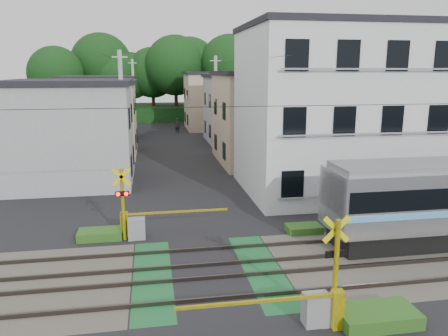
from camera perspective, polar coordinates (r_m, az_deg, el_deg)
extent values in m
plane|color=black|center=(15.51, -2.08, -13.53)|extent=(120.00, 120.00, 0.00)
cube|color=#47423A|center=(15.50, -2.08, -13.52)|extent=(120.00, 6.00, 0.00)
cube|color=black|center=(15.50, -2.08, -13.51)|extent=(5.20, 120.00, 0.00)
cube|color=#145126|center=(15.40, -9.32, -13.86)|extent=(1.30, 6.00, 0.00)
cube|color=#145126|center=(15.83, 4.93, -12.96)|extent=(1.30, 6.00, 0.00)
cube|color=#3F3833|center=(13.81, -1.00, -16.70)|extent=(120.00, 0.08, 0.14)
cube|color=#3F3833|center=(15.03, -1.83, -14.12)|extent=(120.00, 0.08, 0.14)
cube|color=#3F3833|center=(15.92, -2.33, -12.52)|extent=(120.00, 0.08, 0.14)
cube|color=#3F3833|center=(17.19, -2.94, -10.56)|extent=(120.00, 0.08, 0.14)
cube|color=black|center=(18.74, 20.46, -8.71)|extent=(2.15, 1.97, 0.54)
cube|color=black|center=(17.06, 14.07, -3.10)|extent=(0.10, 2.16, 1.40)
cylinder|color=yellow|center=(12.47, 14.36, -13.11)|extent=(0.14, 0.14, 3.00)
cube|color=yellow|center=(12.09, 14.48, -7.78)|extent=(0.77, 0.05, 0.77)
cube|color=yellow|center=(12.09, 14.48, -7.78)|extent=(0.77, 0.05, 0.77)
cube|color=black|center=(12.35, 14.30, -10.83)|extent=(0.55, 0.05, 0.20)
sphere|color=#FF0C07|center=(12.34, 13.49, -10.80)|extent=(0.16, 0.16, 0.16)
sphere|color=#FF0C07|center=(12.46, 14.87, -10.64)|extent=(0.16, 0.16, 0.16)
cube|color=gray|center=(12.78, 11.94, -17.64)|extent=(0.70, 0.50, 0.90)
cube|color=yellow|center=(12.71, 14.59, -17.45)|extent=(0.30, 0.30, 1.10)
cube|color=yellow|center=(11.81, 4.24, -17.00)|extent=(4.20, 0.08, 0.08)
cylinder|color=yellow|center=(18.24, -13.06, -4.71)|extent=(0.14, 0.14, 3.00)
cube|color=yellow|center=(17.83, -13.27, -1.12)|extent=(0.77, 0.05, 0.77)
cube|color=yellow|center=(17.83, -13.27, -1.12)|extent=(0.77, 0.05, 0.77)
cube|color=black|center=(18.01, -13.16, -3.28)|extent=(0.55, 0.05, 0.20)
sphere|color=#FF0C07|center=(17.96, -13.68, -3.35)|extent=(0.16, 0.16, 0.16)
sphere|color=#FF0C07|center=(17.94, -12.66, -3.32)|extent=(0.16, 0.16, 0.16)
cube|color=gray|center=(18.55, -11.34, -7.76)|extent=(0.70, 0.50, 0.90)
cube|color=yellow|center=(18.78, -12.87, -7.25)|extent=(0.30, 0.30, 1.10)
cube|color=yellow|center=(18.62, -5.99, -5.70)|extent=(4.20, 0.08, 0.08)
cube|color=silver|center=(25.58, 14.23, 7.01)|extent=(10.00, 8.00, 9.00)
cube|color=black|center=(25.58, 14.82, 17.43)|extent=(10.20, 8.16, 0.30)
cube|color=black|center=(21.05, 8.94, -2.20)|extent=(1.10, 0.06, 1.40)
cube|color=black|center=(21.95, 15.02, -1.88)|extent=(1.10, 0.06, 1.40)
cube|color=black|center=(23.06, 20.57, -1.56)|extent=(1.10, 0.06, 1.40)
cube|color=black|center=(24.38, 25.56, -1.27)|extent=(1.10, 0.06, 1.40)
cube|color=gray|center=(22.45, 18.07, -3.34)|extent=(9.00, 0.06, 0.08)
cube|color=black|center=(20.50, 9.22, 5.93)|extent=(1.10, 0.06, 1.40)
cube|color=black|center=(21.42, 15.48, 5.92)|extent=(1.10, 0.06, 1.40)
cube|color=black|center=(22.56, 21.16, 5.85)|extent=(1.10, 0.06, 1.40)
cube|color=black|center=(23.90, 26.24, 5.73)|extent=(1.10, 0.06, 1.40)
cube|color=gray|center=(21.85, 18.61, 4.25)|extent=(9.00, 0.06, 0.08)
cube|color=black|center=(20.38, 9.53, 14.34)|extent=(1.10, 0.06, 1.40)
cube|color=black|center=(21.30, 15.96, 13.95)|extent=(1.10, 0.06, 1.40)
cube|color=black|center=(22.45, 21.78, 13.46)|extent=(1.10, 0.06, 1.40)
cube|color=black|center=(23.79, 26.96, 12.91)|extent=(1.10, 0.06, 1.40)
cube|color=gray|center=(21.65, 19.17, 12.13)|extent=(9.00, 0.06, 0.08)
cube|color=#9FA1A4|center=(28.46, -19.13, 4.19)|extent=(7.00, 7.00, 6.00)
cube|color=black|center=(28.21, -19.59, 10.53)|extent=(7.35, 7.35, 0.30)
cube|color=black|center=(26.66, -11.97, 0.37)|extent=(0.06, 1.00, 1.20)
cube|color=black|center=(30.09, -11.73, 1.76)|extent=(0.06, 1.00, 1.20)
cube|color=black|center=(26.22, -12.24, 6.36)|extent=(0.06, 1.00, 1.20)
cube|color=black|center=(29.70, -11.97, 7.08)|extent=(0.06, 1.00, 1.20)
cube|color=tan|center=(33.14, 5.48, 6.36)|extent=(7.00, 8.00, 6.50)
cube|color=black|center=(32.94, 5.60, 12.25)|extent=(7.35, 8.40, 0.30)
cube|color=black|center=(30.73, -0.01, 2.25)|extent=(0.06, 1.00, 1.20)
cube|color=black|center=(34.62, -1.12, 3.43)|extent=(0.06, 1.00, 1.20)
cube|color=black|center=(30.35, -0.01, 7.46)|extent=(0.06, 1.00, 1.20)
cube|color=black|center=(34.29, -1.14, 8.05)|extent=(0.06, 1.00, 1.20)
cube|color=tan|center=(37.38, -17.70, 5.99)|extent=(8.00, 7.00, 5.80)
cube|color=black|center=(37.18, -18.01, 10.66)|extent=(8.40, 7.35, 0.30)
cube|color=black|center=(35.51, -11.45, 3.41)|extent=(0.06, 1.00, 1.20)
cube|color=black|center=(38.97, -11.31, 4.22)|extent=(0.06, 1.00, 1.20)
cube|color=black|center=(35.18, -11.65, 7.91)|extent=(0.06, 1.00, 1.20)
cube|color=black|center=(38.67, -11.49, 8.32)|extent=(0.06, 1.00, 1.20)
cube|color=#9FA1A4|center=(42.92, 2.51, 7.62)|extent=(7.00, 7.00, 6.20)
cube|color=black|center=(42.76, 2.55, 11.97)|extent=(7.35, 7.35, 0.30)
cube|color=black|center=(40.80, -1.87, 4.83)|extent=(0.06, 1.00, 1.20)
cube|color=black|center=(44.24, -2.49, 5.43)|extent=(0.06, 1.00, 1.20)
cube|color=black|center=(40.52, -1.90, 8.75)|extent=(0.06, 1.00, 1.20)
cube|color=black|center=(43.98, -2.52, 9.05)|extent=(0.06, 1.00, 1.20)
cube|color=#9FA1A4|center=(47.23, -15.84, 7.50)|extent=(7.00, 8.00, 6.00)
cube|color=black|center=(47.08, -16.07, 11.31)|extent=(7.35, 8.40, 0.30)
cube|color=black|center=(45.17, -11.49, 5.34)|extent=(0.06, 1.00, 1.20)
cube|color=black|center=(49.14, -11.36, 5.91)|extent=(0.06, 1.00, 1.20)
cube|color=black|center=(44.91, -11.65, 8.88)|extent=(0.06, 1.00, 1.20)
cube|color=black|center=(48.90, -11.51, 9.17)|extent=(0.06, 1.00, 1.20)
cube|color=tan|center=(52.59, -0.55, 8.66)|extent=(8.00, 7.00, 6.40)
cube|color=black|center=(52.46, -0.56, 12.32)|extent=(8.40, 7.35, 0.30)
cube|color=black|center=(50.54, -4.78, 6.30)|extent=(0.06, 1.00, 1.20)
cube|color=black|center=(54.01, -5.10, 6.70)|extent=(0.06, 1.00, 1.20)
cube|color=black|center=(50.31, -4.83, 9.47)|extent=(0.06, 1.00, 1.20)
cube|color=black|center=(53.79, -5.16, 9.66)|extent=(0.06, 1.00, 1.20)
cube|color=#133712|center=(64.09, -8.06, 7.28)|extent=(40.00, 10.00, 2.00)
cylinder|color=#332114|center=(60.85, -20.84, 7.71)|extent=(0.50, 0.50, 4.95)
sphere|color=#133712|center=(60.70, -21.13, 11.43)|extent=(6.93, 6.93, 6.93)
cylinder|color=#332114|center=(65.06, -17.76, 7.79)|extent=(0.50, 0.50, 4.04)
sphere|color=#133712|center=(64.90, -17.95, 10.64)|extent=(5.66, 5.66, 5.66)
cylinder|color=#332114|center=(64.69, -15.49, 8.77)|extent=(0.50, 0.50, 5.98)
sphere|color=#133712|center=(64.58, -15.74, 13.00)|extent=(8.37, 8.37, 8.37)
cylinder|color=#332114|center=(63.55, -13.95, 8.28)|extent=(0.50, 0.50, 4.84)
sphere|color=#133712|center=(63.39, -14.14, 11.77)|extent=(6.78, 6.78, 6.78)
cylinder|color=#332114|center=(64.33, -12.00, 8.35)|extent=(0.50, 0.50, 4.69)
sphere|color=#133712|center=(64.18, -12.15, 11.69)|extent=(6.56, 6.56, 6.56)
cylinder|color=#332114|center=(63.75, -9.20, 8.58)|extent=(0.50, 0.50, 5.03)
sphere|color=#133712|center=(63.61, -9.33, 12.20)|extent=(7.04, 7.04, 7.04)
cylinder|color=#332114|center=(61.08, -6.27, 8.84)|extent=(0.50, 0.50, 5.77)
sphere|color=#133712|center=(60.95, -6.37, 13.18)|extent=(8.08, 8.08, 8.08)
cylinder|color=#332114|center=(62.74, -4.47, 8.95)|extent=(0.50, 0.50, 5.71)
sphere|color=#133712|center=(62.62, -4.55, 13.13)|extent=(8.00, 8.00, 8.00)
cylinder|color=#332114|center=(64.74, -3.07, 8.67)|extent=(0.50, 0.50, 4.78)
sphere|color=#133712|center=(64.59, -3.11, 12.05)|extent=(6.69, 6.69, 6.69)
cylinder|color=#332114|center=(60.60, 0.74, 8.91)|extent=(0.50, 0.50, 5.82)
sphere|color=#133712|center=(60.48, 0.76, 13.32)|extent=(8.15, 8.15, 8.15)
cylinder|color=#332114|center=(64.88, 2.32, 9.08)|extent=(0.50, 0.50, 5.67)
sphere|color=#133712|center=(64.76, 2.36, 13.10)|extent=(7.94, 7.94, 7.94)
cylinder|color=#332114|center=(61.41, 4.78, 8.82)|extent=(0.50, 0.50, 5.62)
sphere|color=#133712|center=(61.28, 4.86, 13.02)|extent=(7.86, 7.86, 7.86)
cube|color=black|center=(16.95, 17.92, 7.85)|extent=(60.00, 0.02, 0.02)
cylinder|color=#A5A5A0|center=(27.00, -13.09, 6.28)|extent=(0.26, 0.26, 8.00)
cube|color=#A5A5A0|center=(26.86, -13.48, 13.93)|extent=(0.90, 0.08, 0.08)
cylinder|color=#A5A5A0|center=(36.32, -1.09, 8.15)|extent=(0.26, 0.26, 8.00)
cube|color=#A5A5A0|center=(36.22, -1.11, 13.84)|extent=(0.90, 0.08, 0.08)
cylinder|color=#A5A5A0|center=(47.91, -11.69, 8.98)|extent=(0.26, 0.26, 8.00)
cube|color=#A5A5A0|center=(47.84, -11.89, 13.28)|extent=(0.90, 0.08, 0.08)
cube|color=black|center=(37.34, -12.44, 13.21)|extent=(0.02, 42.00, 0.02)
cube|color=black|center=(37.70, -1.46, 13.48)|extent=(0.02, 42.00, 0.02)
imported|color=#26222A|center=(49.01, -6.11, 5.54)|extent=(0.73, 0.61, 1.70)
cube|color=#2D5E1E|center=(13.41, 19.33, -17.78)|extent=(2.20, 1.20, 0.40)
cube|color=#2D5E1E|center=(19.04, -15.85, -8.33)|extent=(1.80, 1.00, 0.36)
cube|color=#2D5E1E|center=(19.35, 10.37, -7.79)|extent=(1.50, 0.90, 0.30)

